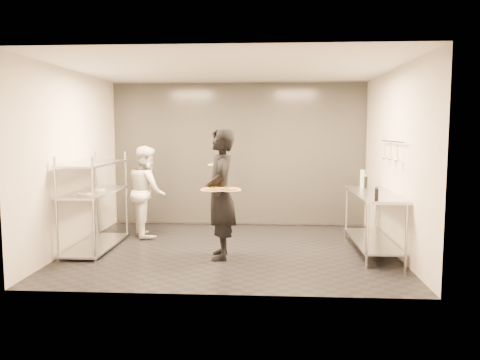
# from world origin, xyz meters

# --- Properties ---
(room_shell) EXTENTS (5.00, 4.00, 2.80)m
(room_shell) POSITION_xyz_m (0.00, 1.18, 1.40)
(room_shell) COLOR black
(room_shell) RESTS_ON ground
(pass_rack) EXTENTS (0.60, 1.60, 1.50)m
(pass_rack) POSITION_xyz_m (-2.15, -0.00, 0.77)
(pass_rack) COLOR #B5B8BC
(pass_rack) RESTS_ON ground
(prep_counter) EXTENTS (0.60, 1.80, 0.92)m
(prep_counter) POSITION_xyz_m (2.18, 0.00, 0.63)
(prep_counter) COLOR #B5B8BC
(prep_counter) RESTS_ON ground
(utensil_rail) EXTENTS (0.07, 1.20, 0.31)m
(utensil_rail) POSITION_xyz_m (2.43, -0.00, 1.55)
(utensil_rail) COLOR #B5B8BC
(utensil_rail) RESTS_ON room_shell
(waiter) EXTENTS (0.54, 0.74, 1.90)m
(waiter) POSITION_xyz_m (-0.11, -0.46, 0.95)
(waiter) COLOR black
(waiter) RESTS_ON ground
(chef) EXTENTS (0.87, 0.96, 1.60)m
(chef) POSITION_xyz_m (-1.55, 0.89, 0.80)
(chef) COLOR silver
(chef) RESTS_ON ground
(pizza_plate_near) EXTENTS (0.35, 0.35, 0.05)m
(pizza_plate_near) POSITION_xyz_m (-0.19, -0.67, 1.05)
(pizza_plate_near) COLOR white
(pizza_plate_near) RESTS_ON waiter
(pizza_plate_far) EXTENTS (0.32, 0.32, 0.05)m
(pizza_plate_far) POSITION_xyz_m (0.04, -0.67, 1.05)
(pizza_plate_far) COLOR white
(pizza_plate_far) RESTS_ON waiter
(salad_plate) EXTENTS (0.26, 0.26, 0.07)m
(salad_plate) POSITION_xyz_m (-0.20, -0.12, 1.37)
(salad_plate) COLOR white
(salad_plate) RESTS_ON waiter
(pos_monitor) EXTENTS (0.10, 0.24, 0.17)m
(pos_monitor) POSITION_xyz_m (2.06, -0.72, 1.00)
(pos_monitor) COLOR black
(pos_monitor) RESTS_ON prep_counter
(bottle_green) EXTENTS (0.08, 0.08, 0.29)m
(bottle_green) POSITION_xyz_m (2.17, 0.80, 1.06)
(bottle_green) COLOR #97A597
(bottle_green) RESTS_ON prep_counter
(bottle_clear) EXTENTS (0.06, 0.06, 0.21)m
(bottle_clear) POSITION_xyz_m (2.19, 0.79, 1.03)
(bottle_clear) COLOR #97A597
(bottle_clear) RESTS_ON prep_counter
(bottle_dark) EXTENTS (0.06, 0.06, 0.19)m
(bottle_dark) POSITION_xyz_m (2.18, 0.58, 1.02)
(bottle_dark) COLOR black
(bottle_dark) RESTS_ON prep_counter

